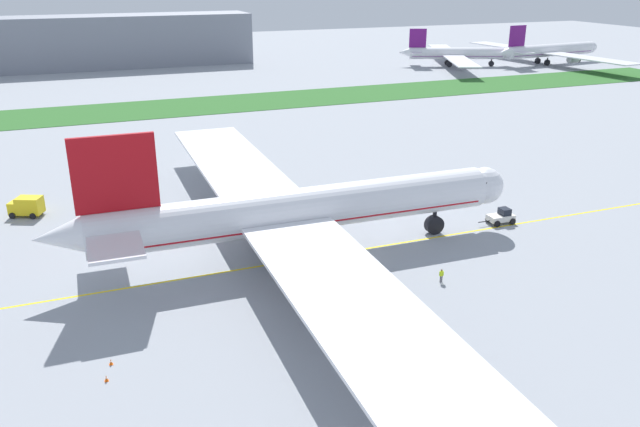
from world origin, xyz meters
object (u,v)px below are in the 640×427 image
(service_truck_baggage_loader, at_px, (27,206))
(pushback_tug, at_px, (501,217))
(ground_crew_wingwalker_port, at_px, (441,274))
(parked_airliner_far_right, at_px, (548,51))
(traffic_cone_port_wing, at_px, (111,362))
(traffic_cone_near_nose, at_px, (106,378))
(parked_airliner_far_centre, at_px, (455,54))
(airliner_foreground, at_px, (292,212))

(service_truck_baggage_loader, bearing_deg, pushback_tug, -23.82)
(pushback_tug, bearing_deg, ground_crew_wingwalker_port, -143.90)
(ground_crew_wingwalker_port, distance_m, parked_airliner_far_right, 192.78)
(pushback_tug, xyz_separation_m, ground_crew_wingwalker_port, (-17.53, -12.78, 0.02))
(ground_crew_wingwalker_port, relative_size, traffic_cone_port_wing, 2.81)
(service_truck_baggage_loader, bearing_deg, parked_airliner_far_right, 29.74)
(traffic_cone_near_nose, bearing_deg, parked_airliner_far_right, 40.95)
(ground_crew_wingwalker_port, relative_size, service_truck_baggage_loader, 0.32)
(pushback_tug, distance_m, parked_airliner_far_centre, 157.39)
(ground_crew_wingwalker_port, height_order, service_truck_baggage_loader, service_truck_baggage_loader)
(pushback_tug, bearing_deg, parked_airliner_far_centre, 59.90)
(pushback_tug, relative_size, parked_airliner_far_centre, 0.09)
(pushback_tug, bearing_deg, traffic_cone_port_wing, -163.45)
(traffic_cone_near_nose, relative_size, parked_airliner_far_right, 0.01)
(traffic_cone_near_nose, height_order, service_truck_baggage_loader, service_truck_baggage_loader)
(pushback_tug, distance_m, parked_airliner_far_right, 171.52)
(traffic_cone_near_nose, relative_size, traffic_cone_port_wing, 1.00)
(airliner_foreground, xyz_separation_m, ground_crew_wingwalker_port, (13.20, -13.29, -4.79))
(parked_airliner_far_right, bearing_deg, pushback_tug, -131.76)
(traffic_cone_near_nose, distance_m, traffic_cone_port_wing, 2.51)
(pushback_tug, bearing_deg, traffic_cone_near_nose, -161.28)
(airliner_foreground, xyz_separation_m, service_truck_baggage_loader, (-31.17, 26.81, -4.24))
(airliner_foreground, relative_size, parked_airliner_far_right, 1.24)
(service_truck_baggage_loader, xyz_separation_m, parked_airliner_far_right, (176.10, 100.59, 3.41))
(ground_crew_wingwalker_port, height_order, parked_airliner_far_centre, parked_airliner_far_centre)
(airliner_foreground, distance_m, parked_airliner_far_right, 192.96)
(airliner_foreground, relative_size, parked_airliner_far_centre, 1.50)
(service_truck_baggage_loader, relative_size, parked_airliner_far_right, 0.07)
(ground_crew_wingwalker_port, distance_m, traffic_cone_port_wing, 36.51)
(traffic_cone_near_nose, bearing_deg, airliner_foreground, 38.63)
(pushback_tug, bearing_deg, service_truck_baggage_loader, 156.18)
(airliner_foreground, relative_size, pushback_tug, 17.45)
(parked_airliner_far_centre, bearing_deg, airliner_foreground, -128.95)
(airliner_foreground, xyz_separation_m, parked_airliner_far_right, (144.92, 127.40, -0.83))
(traffic_cone_port_wing, distance_m, parked_airliner_far_right, 221.34)
(ground_crew_wingwalker_port, xyz_separation_m, parked_airliner_far_centre, (96.43, 148.92, 3.52))
(airliner_foreground, bearing_deg, parked_airliner_far_right, 41.32)
(traffic_cone_port_wing, bearing_deg, ground_crew_wingwalker_port, 5.08)
(service_truck_baggage_loader, relative_size, parked_airliner_far_centre, 0.08)
(traffic_cone_near_nose, bearing_deg, traffic_cone_port_wing, 76.75)
(traffic_cone_near_nose, bearing_deg, parked_airliner_far_centre, 49.22)
(service_truck_baggage_loader, xyz_separation_m, parked_airliner_far_centre, (140.80, 108.82, 2.97))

